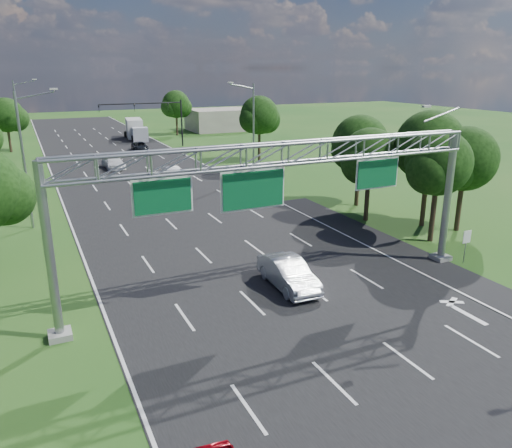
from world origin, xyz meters
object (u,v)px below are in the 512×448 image
traffic_signal (158,113)px  box_truck (135,130)px  regulatory_sign (467,240)px  sign_gantry (286,165)px  silver_sedan (288,273)px

traffic_signal → box_truck: (-1.26, 11.14, -3.59)m
regulatory_sign → sign_gantry: bearing=175.2°
traffic_signal → box_truck: size_ratio=1.36×
traffic_signal → regulatory_sign: bearing=-84.8°
traffic_signal → box_truck: bearing=96.5°
sign_gantry → box_truck: 64.63m
sign_gantry → box_truck: bearing=84.8°
sign_gantry → traffic_signal: size_ratio=1.92×
silver_sedan → box_truck: bearing=87.0°
sign_gantry → regulatory_sign: (12.07, -1.02, -5.38)m
regulatory_sign → traffic_signal: (-4.92, 54.02, 3.66)m
silver_sedan → box_truck: box_truck is taller
traffic_signal → silver_sedan: bearing=-97.2°
regulatory_sign → box_truck: 65.46m
silver_sedan → box_truck: 63.92m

